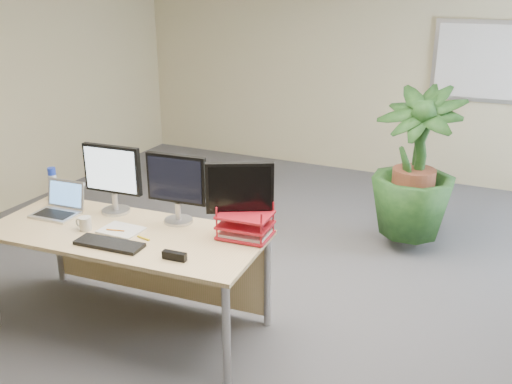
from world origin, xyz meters
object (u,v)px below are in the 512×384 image
at_px(desk, 135,246).
at_px(laptop, 60,206).
at_px(floor_plant, 414,174).
at_px(monitor_left, 113,175).
at_px(monitor_right, 177,184).

height_order(desk, laptop, laptop).
bearing_deg(desk, floor_plant, 53.04).
bearing_deg(monitor_left, desk, -29.67).
bearing_deg(monitor_right, laptop, -165.32).
distance_m(floor_plant, monitor_right, 2.38).
relative_size(monitor_left, monitor_right, 1.03).
relative_size(floor_plant, monitor_right, 2.91).
bearing_deg(laptop, monitor_right, 14.68).
distance_m(floor_plant, monitor_left, 2.75).
relative_size(desk, floor_plant, 1.37).
xyz_separation_m(desk, monitor_left, (-0.28, 0.16, 0.47)).
relative_size(desk, monitor_left, 3.87).
bearing_deg(laptop, monitor_left, 28.01).
distance_m(monitor_right, laptop, 0.97).
bearing_deg(monitor_right, desk, -141.72).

